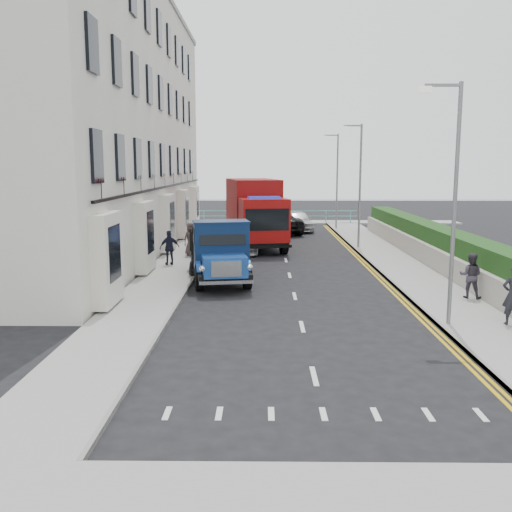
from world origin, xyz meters
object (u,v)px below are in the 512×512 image
object	(u,v)px
lamp_far	(336,176)
bedford_lorry	(221,256)
red_lorry	(255,211)
lamp_mid	(358,179)
parked_car_front	(209,256)
lamp_near	(451,191)

from	to	relation	value
lamp_far	bedford_lorry	distance (m)	21.45
lamp_far	red_lorry	bearing A→B (deg)	-122.25
lamp_mid	lamp_far	xyz separation A→B (m)	(0.00, 10.00, 0.00)
bedford_lorry	red_lorry	distance (m)	10.98
lamp_mid	parked_car_front	xyz separation A→B (m)	(-7.78, -7.00, -3.33)
lamp_near	bedford_lorry	world-z (taller)	lamp_near
lamp_mid	red_lorry	size ratio (longest dim) A/B	0.90
lamp_near	lamp_far	size ratio (longest dim) A/B	1.00
lamp_mid	parked_car_front	bearing A→B (deg)	-138.01
bedford_lorry	red_lorry	xyz separation A→B (m)	(1.21, 10.88, 0.92)
lamp_far	parked_car_front	size ratio (longest dim) A/B	1.79
lamp_near	red_lorry	world-z (taller)	lamp_near
bedford_lorry	parked_car_front	xyz separation A→B (m)	(-0.77, 3.07, -0.51)
lamp_near	parked_car_front	distance (m)	12.35
lamp_near	red_lorry	size ratio (longest dim) A/B	0.90
bedford_lorry	parked_car_front	world-z (taller)	bedford_lorry
lamp_mid	bedford_lorry	distance (m)	12.59
lamp_near	bedford_lorry	distance (m)	9.60
lamp_near	lamp_mid	size ratio (longest dim) A/B	1.00
lamp_near	red_lorry	bearing A→B (deg)	109.05
lamp_near	lamp_mid	distance (m)	16.00
lamp_mid	bedford_lorry	bearing A→B (deg)	-124.83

